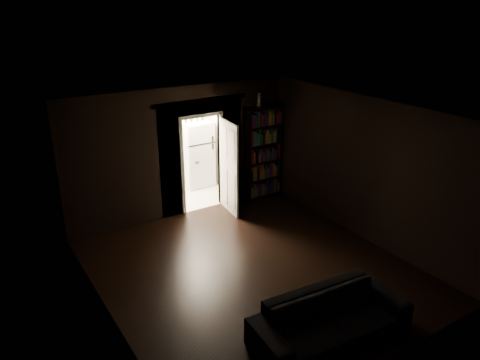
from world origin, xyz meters
The scene contains 9 objects.
ground centered at (0.00, 0.00, 0.00)m, with size 5.50×5.50×0.00m, color black.
room_walls centered at (-0.01, 1.07, 1.68)m, with size 5.02×5.61×2.84m.
kitchen_alcove centered at (0.50, 3.87, 1.21)m, with size 2.20×1.80×2.60m.
sofa centered at (-0.08, -2.00, 0.43)m, with size 2.25×0.97×0.87m, color black.
bookshelf centered at (2.00, 2.59, 1.10)m, with size 0.90×0.32×2.20m, color black.
refrigerator centered at (1.04, 4.11, 0.82)m, with size 0.74×0.68×1.65m, color white.
door centered at (0.92, 2.31, 1.02)m, with size 0.85×0.05×2.05m, color silver.
figurine centered at (1.88, 2.59, 2.34)m, with size 0.10×0.10×0.29m, color white.
bottles centered at (1.01, 4.06, 1.78)m, with size 0.64×0.08×0.26m, color black.
Camera 1 is at (-3.98, -5.79, 4.49)m, focal length 35.00 mm.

